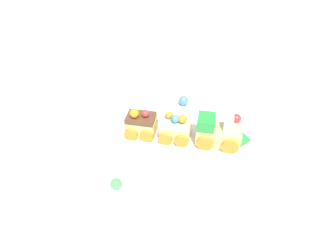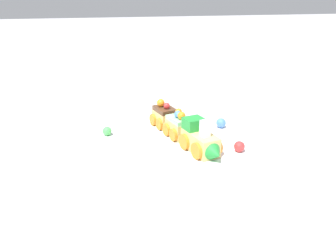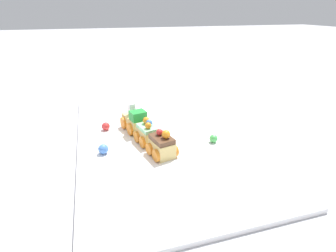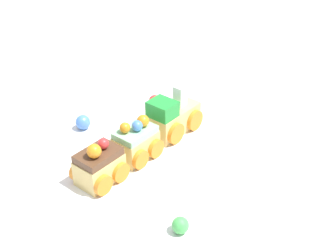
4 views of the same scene
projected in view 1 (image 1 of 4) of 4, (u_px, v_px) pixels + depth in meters
name	position (u px, v px, depth m)	size (l,w,h in m)	color
ground_plane	(185.00, 157.00, 0.59)	(10.00, 10.00, 0.00)	#B2B2B7
display_board	(185.00, 155.00, 0.59)	(0.81, 0.47, 0.01)	white
cake_train_locomotive	(221.00, 134.00, 0.59)	(0.13, 0.08, 0.08)	#E5C675
cake_car_mint	(175.00, 129.00, 0.61)	(0.08, 0.08, 0.07)	#E5C675
cake_car_chocolate	(141.00, 124.00, 0.62)	(0.08, 0.08, 0.08)	#E5C675
gumball_red	(236.00, 119.00, 0.66)	(0.03, 0.03, 0.03)	red
gumball_blue	(184.00, 101.00, 0.71)	(0.03, 0.03, 0.03)	#4C84E0
gumball_green	(116.00, 184.00, 0.51)	(0.02, 0.02, 0.02)	#4CBC56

